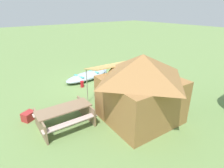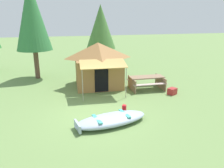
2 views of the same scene
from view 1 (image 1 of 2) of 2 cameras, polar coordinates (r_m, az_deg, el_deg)
ground_plane at (r=10.87m, az=-3.25°, el=0.23°), size 80.00×80.00×0.00m
beached_rowboat at (r=11.54m, az=-7.79°, el=2.50°), size 3.13×1.64×0.39m
canvas_cabin_tent at (r=7.02m, az=8.95°, el=-0.98°), size 3.01×3.97×2.63m
picnic_table at (r=7.12m, az=-14.55°, el=-9.12°), size 2.02×1.51×0.75m
cooler_box at (r=8.09m, az=-24.47°, el=-9.04°), size 0.58×0.53×0.35m
fuel_can at (r=10.42m, az=-9.26°, el=-0.01°), size 0.27×0.27×0.35m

